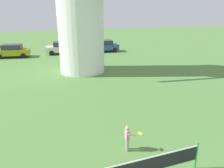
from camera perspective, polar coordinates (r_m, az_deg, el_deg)
name	(u,v)px	position (r m, az deg, el deg)	size (l,w,h in m)	color
player_far	(128,137)	(9.16, 4.14, -13.50)	(0.67, 0.51, 1.11)	#9E937F
parked_car_mustard	(12,51)	(29.14, -24.46, 7.90)	(4.10, 2.38, 1.56)	#999919
parked_car_cream	(63,48)	(29.48, -12.68, 9.23)	(4.37, 2.21, 1.56)	silver
parked_car_blue	(104,46)	(30.25, -2.04, 9.91)	(4.00, 2.25, 1.56)	#334C99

